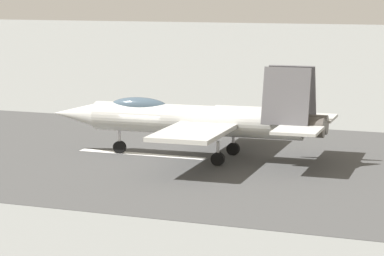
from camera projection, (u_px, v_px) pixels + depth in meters
The scene contains 4 objects.
ground_plane at pixel (146, 155), 50.40m from camera, with size 400.00×400.00×0.00m, color gray.
runway_strip at pixel (146, 155), 50.40m from camera, with size 240.00×26.00×0.02m.
fighter_jet at pixel (198, 119), 48.93m from camera, with size 16.96×13.21×5.53m.
marker_cone_mid at pixel (192, 121), 61.54m from camera, with size 0.44×0.44×0.55m, color orange.
Camera 1 is at (-20.12, 45.30, 9.67)m, focal length 79.31 mm.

